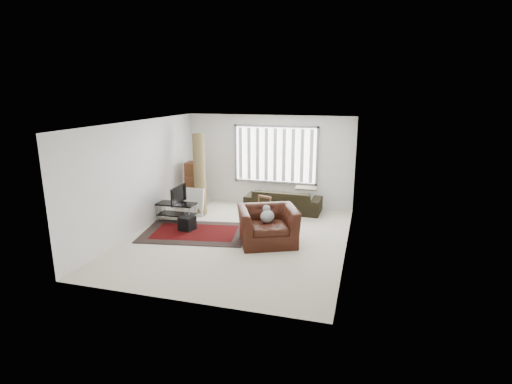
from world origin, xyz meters
TOP-DOWN VIEW (x-y plane):
  - room at (0.03, 0.51)m, footprint 6.00×6.02m
  - persian_rug at (-1.12, 0.06)m, footprint 2.77×2.09m
  - tv_stand at (-1.95, 0.74)m, footprint 1.01×0.46m
  - tv at (-1.95, 0.74)m, footprint 0.11×0.82m
  - subwoofer at (-1.38, 0.17)m, footprint 0.40×0.40m
  - moving_boxes at (-2.04, 2.16)m, footprint 0.56×0.52m
  - white_flatpack at (-1.76, 1.41)m, footprint 0.61×0.23m
  - rolled_rug at (-1.69, 1.73)m, footprint 0.71×0.99m
  - sofa at (0.57, 2.45)m, footprint 2.18×0.98m
  - side_chair at (0.30, 0.98)m, footprint 0.52×0.52m
  - armchair at (0.75, -0.09)m, footprint 1.63×1.55m

SIDE VIEW (x-z plane):
  - persian_rug at x=-1.12m, z-range 0.00..0.02m
  - subwoofer at x=-1.38m, z-range 0.02..0.36m
  - tv_stand at x=-1.95m, z-range 0.11..0.62m
  - white_flatpack at x=-1.76m, z-range 0.00..0.76m
  - sofa at x=0.57m, z-range 0.00..0.83m
  - side_chair at x=0.30m, z-range 0.04..0.82m
  - armchair at x=0.75m, z-range 0.00..0.96m
  - moving_boxes at x=-2.04m, z-range -0.05..1.30m
  - tv at x=-1.95m, z-range 0.51..0.98m
  - rolled_rug at x=-1.69m, z-range 0.00..2.24m
  - room at x=0.03m, z-range 0.40..3.11m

